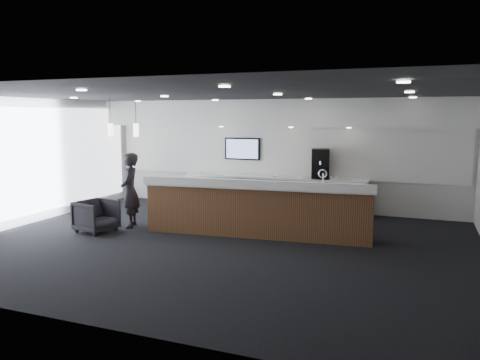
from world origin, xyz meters
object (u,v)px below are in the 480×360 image
at_px(coffee_machine, 320,164).
at_px(armchair, 96,216).
at_px(service_counter, 257,209).
at_px(lounge_guest, 130,190).

bearing_deg(coffee_machine, armchair, -152.50).
xyz_separation_m(service_counter, lounge_guest, (-3.00, -0.33, 0.29)).
bearing_deg(armchair, service_counter, -62.06).
distance_m(service_counter, armchair, 3.59).
xyz_separation_m(armchair, lounge_guest, (0.43, 0.69, 0.51)).
distance_m(coffee_machine, lounge_guest, 4.89).
xyz_separation_m(coffee_machine, armchair, (-4.24, -3.71, -0.98)).
relative_size(service_counter, lounge_guest, 2.89).
bearing_deg(service_counter, coffee_machine, 67.99).
bearing_deg(coffee_machine, lounge_guest, -155.23).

